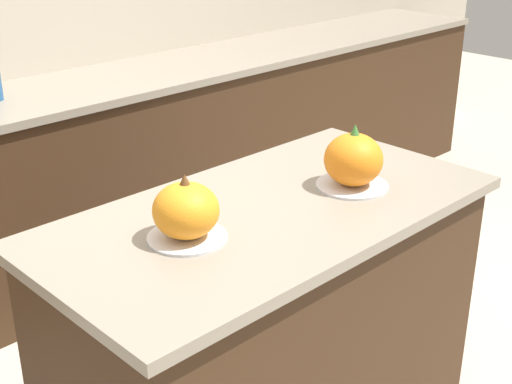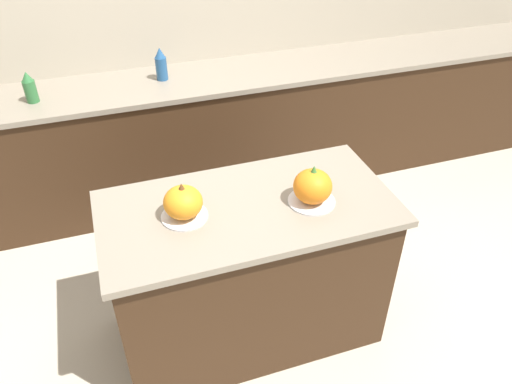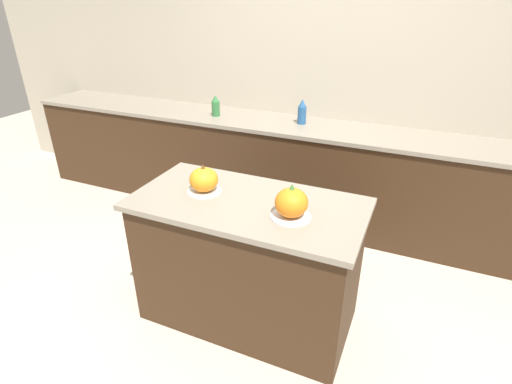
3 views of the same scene
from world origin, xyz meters
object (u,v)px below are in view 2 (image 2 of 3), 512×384
Objects in this scene: pumpkin_cake_right at (313,187)px; pumpkin_cake_left at (183,203)px; bottle_tall at (161,64)px; bottle_short at (30,88)px.

pumpkin_cake_left is at bearing 172.32° from pumpkin_cake_right.
bottle_tall reaches higher than pumpkin_cake_left.
bottle_short is (-1.26, 1.45, 0.06)m from pumpkin_cake_right.
pumpkin_cake_left is at bearing -96.30° from bottle_tall.
pumpkin_cake_right is at bearing -74.17° from bottle_tall.
pumpkin_cake_left is 0.60m from pumpkin_cake_right.
pumpkin_cake_left is 1.46m from bottle_tall.
bottle_short is at bearing -174.14° from bottle_tall.
bottle_short reaches higher than pumpkin_cake_right.
pumpkin_cake_left is 0.95× the size of pumpkin_cake_right.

